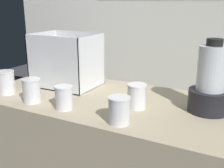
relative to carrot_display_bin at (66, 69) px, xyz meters
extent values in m
cube|color=silver|center=(0.35, 0.67, 0.26)|extent=(2.60, 0.04, 2.50)
cube|color=white|center=(0.01, 0.00, -0.09)|extent=(0.35, 0.26, 0.01)
cube|color=white|center=(0.01, -0.13, 0.06)|extent=(0.35, 0.01, 0.30)
cube|color=white|center=(0.01, 0.12, 0.06)|extent=(0.35, 0.01, 0.30)
cube|color=white|center=(-0.17, 0.00, 0.06)|extent=(0.01, 0.26, 0.30)
cube|color=white|center=(0.18, 0.00, 0.06)|extent=(0.01, 0.26, 0.30)
cone|color=orange|center=(-0.04, -0.01, -0.07)|extent=(0.15, 0.11, 0.03)
cone|color=orange|center=(0.00, -0.01, -0.07)|extent=(0.12, 0.14, 0.03)
cone|color=orange|center=(0.01, 0.01, -0.07)|extent=(0.20, 0.08, 0.03)
cone|color=orange|center=(-0.05, 0.00, -0.07)|extent=(0.14, 0.11, 0.02)
cone|color=orange|center=(0.00, 0.02, -0.04)|extent=(0.05, 0.19, 0.03)
cone|color=orange|center=(0.06, -0.02, -0.05)|extent=(0.19, 0.11, 0.03)
cone|color=orange|center=(-0.02, 0.00, -0.05)|extent=(0.15, 0.15, 0.03)
cone|color=orange|center=(0.00, -0.01, -0.05)|extent=(0.07, 0.20, 0.03)
cone|color=orange|center=(-0.07, 0.02, -0.01)|extent=(0.18, 0.06, 0.03)
cone|color=orange|center=(-0.01, 0.03, -0.01)|extent=(0.13, 0.12, 0.03)
cylinder|color=black|center=(0.81, -0.03, -0.04)|extent=(0.18, 0.18, 0.10)
cylinder|color=silver|center=(0.81, -0.03, 0.10)|extent=(0.12, 0.12, 0.19)
cylinder|color=maroon|center=(0.81, -0.03, 0.03)|extent=(0.11, 0.11, 0.04)
cylinder|color=black|center=(0.81, -0.03, 0.21)|extent=(0.07, 0.07, 0.03)
cylinder|color=white|center=(-0.18, -0.28, -0.04)|extent=(0.09, 0.09, 0.12)
cylinder|color=red|center=(-0.18, -0.28, -0.05)|extent=(0.08, 0.08, 0.09)
cylinder|color=white|center=(-0.18, -0.28, 0.03)|extent=(0.09, 0.09, 0.01)
cylinder|color=white|center=(0.03, -0.31, -0.04)|extent=(0.09, 0.09, 0.11)
cylinder|color=orange|center=(0.03, -0.31, -0.06)|extent=(0.08, 0.08, 0.06)
cylinder|color=white|center=(0.03, -0.31, 0.02)|extent=(0.09, 0.09, 0.01)
cylinder|color=white|center=(0.22, -0.31, -0.04)|extent=(0.08, 0.08, 0.10)
cylinder|color=orange|center=(0.22, -0.31, -0.06)|extent=(0.07, 0.07, 0.06)
cylinder|color=white|center=(0.22, -0.31, 0.01)|extent=(0.08, 0.08, 0.01)
cylinder|color=white|center=(0.51, -0.15, -0.04)|extent=(0.09, 0.09, 0.11)
cylinder|color=red|center=(0.51, -0.15, -0.05)|extent=(0.08, 0.08, 0.09)
cylinder|color=white|center=(0.51, -0.15, 0.02)|extent=(0.09, 0.09, 0.01)
cylinder|color=white|center=(0.51, -0.33, -0.04)|extent=(0.09, 0.09, 0.11)
cylinder|color=orange|center=(0.51, -0.33, -0.06)|extent=(0.08, 0.08, 0.07)
cylinder|color=white|center=(0.51, -0.33, 0.01)|extent=(0.09, 0.09, 0.01)
camera|label=1|loc=(0.98, -1.26, 0.38)|focal=44.88mm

